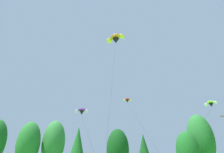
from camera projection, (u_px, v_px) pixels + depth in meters
name	position (u px, v px, depth m)	size (l,w,h in m)	color
treeline_tree_b	(28.00, 144.00, 43.49)	(5.28, 5.28, 12.88)	#472D19
treeline_tree_c	(54.00, 143.00, 46.46)	(5.53, 5.53, 13.81)	#472D19
treeline_tree_d	(77.00, 146.00, 43.75)	(4.18, 4.18, 11.74)	#472D19
treeline_tree_e	(118.00, 149.00, 37.83)	(4.52, 4.52, 10.09)	#472D19
treeline_tree_f	(144.00, 151.00, 40.64)	(3.72, 3.72, 9.64)	#472D19
treeline_tree_g	(188.00, 151.00, 35.27)	(4.27, 4.27, 9.14)	#472D19
treeline_tree_h	(201.00, 139.00, 39.76)	(5.43, 5.43, 13.46)	#472D19
parafoil_kite_high_purple	(82.00, 111.00, 33.45)	(8.74, 13.46, 10.76)	purple
parafoil_kite_mid_lime_white	(211.00, 104.00, 32.80)	(9.84, 12.75, 11.69)	#93D633
parafoil_kite_far_orange	(116.00, 39.00, 35.17)	(3.99, 10.89, 23.64)	orange
parafoil_kite_low_red_yellow	(127.00, 100.00, 44.83)	(8.06, 20.71, 16.17)	red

